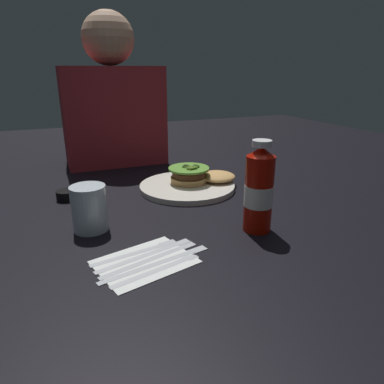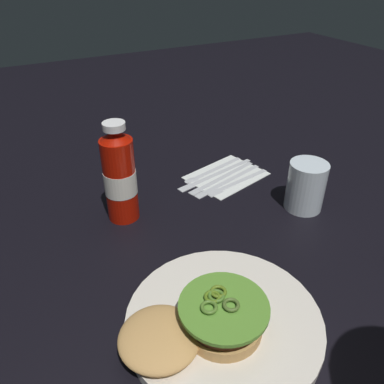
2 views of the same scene
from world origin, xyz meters
name	(u,v)px [view 1 (image 1 of 2)]	position (x,y,z in m)	size (l,w,h in m)	color
ground_plane	(153,213)	(0.00, 0.00, 0.00)	(3.00, 3.00, 0.00)	black
dinner_plate	(187,187)	(0.15, 0.14, 0.01)	(0.28, 0.28, 0.02)	silver
burger_sandwich	(200,175)	(0.19, 0.15, 0.04)	(0.20, 0.13, 0.05)	tan
ketchup_bottle	(259,190)	(0.19, -0.18, 0.09)	(0.06, 0.06, 0.20)	#AD1205
water_glass	(89,208)	(-0.15, -0.04, 0.05)	(0.08, 0.08, 0.10)	silver
condiment_cup	(67,195)	(-0.19, 0.19, 0.01)	(0.06, 0.06, 0.03)	black
napkin	(145,261)	(-0.08, -0.22, 0.00)	(0.17, 0.13, 0.00)	silver
spoon_utensil	(169,264)	(-0.04, -0.25, 0.00)	(0.18, 0.06, 0.00)	silver
steak_knife	(163,260)	(-0.05, -0.23, 0.00)	(0.22, 0.06, 0.00)	silver
table_knife	(157,255)	(-0.05, -0.21, 0.00)	(0.20, 0.07, 0.00)	silver
butter_knife	(151,252)	(-0.06, -0.19, 0.00)	(0.20, 0.07, 0.00)	silver
fork_utensil	(143,249)	(-0.07, -0.18, 0.00)	(0.18, 0.05, 0.00)	silver
diner_person	(113,101)	(0.02, 0.54, 0.23)	(0.35, 0.19, 0.53)	maroon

